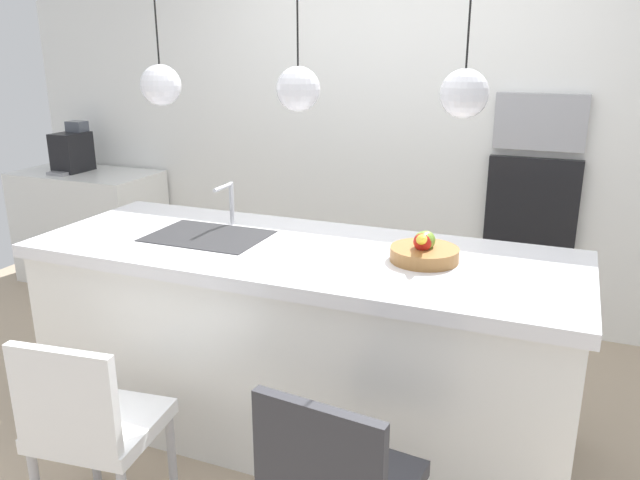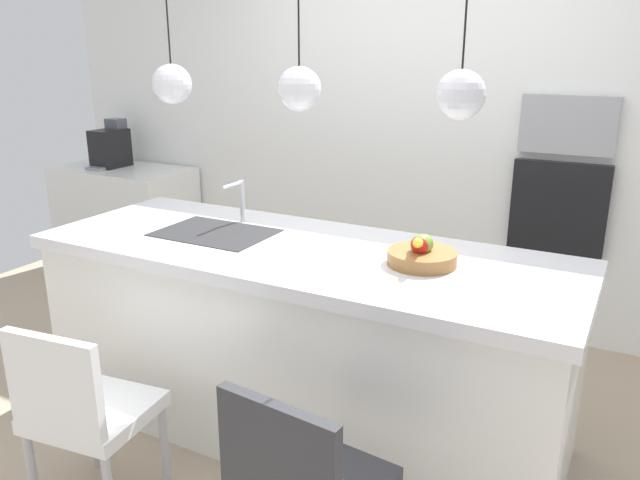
% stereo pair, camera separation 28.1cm
% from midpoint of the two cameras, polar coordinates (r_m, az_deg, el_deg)
% --- Properties ---
extents(floor, '(6.60, 6.60, 0.00)m').
position_cam_midpoint_polar(floor, '(3.28, -4.25, -16.59)').
color(floor, tan).
rests_on(floor, ground).
extents(back_wall, '(6.00, 0.10, 2.60)m').
position_cam_midpoint_polar(back_wall, '(4.29, 5.27, 10.22)').
color(back_wall, white).
rests_on(back_wall, ground).
extents(kitchen_island, '(2.52, 0.92, 0.94)m').
position_cam_midpoint_polar(kitchen_island, '(3.04, -4.45, -9.17)').
color(kitchen_island, white).
rests_on(kitchen_island, ground).
extents(sink_basin, '(0.56, 0.40, 0.02)m').
position_cam_midpoint_polar(sink_basin, '(3.11, -12.74, 0.23)').
color(sink_basin, '#2D2D30').
rests_on(sink_basin, kitchen_island).
extents(faucet, '(0.02, 0.17, 0.22)m').
position_cam_midpoint_polar(faucet, '(3.24, -10.79, 3.75)').
color(faucet, silver).
rests_on(faucet, kitchen_island).
extents(fruit_bowl, '(0.29, 0.29, 0.16)m').
position_cam_midpoint_polar(fruit_bowl, '(2.68, 6.55, -0.96)').
color(fruit_bowl, '#9E6B38').
rests_on(fruit_bowl, kitchen_island).
extents(side_counter, '(1.10, 0.60, 0.88)m').
position_cam_midpoint_polar(side_counter, '(5.37, -21.58, 1.14)').
color(side_counter, white).
rests_on(side_counter, ground).
extents(coffee_machine, '(0.20, 0.35, 0.38)m').
position_cam_midpoint_polar(coffee_machine, '(5.32, -23.10, 7.48)').
color(coffee_machine, black).
rests_on(coffee_machine, side_counter).
extents(microwave, '(0.54, 0.08, 0.34)m').
position_cam_midpoint_polar(microwave, '(4.04, 17.57, 10.22)').
color(microwave, '#9E9EA3').
rests_on(microwave, back_wall).
extents(oven, '(0.56, 0.08, 0.56)m').
position_cam_midpoint_polar(oven, '(4.13, 16.95, 3.34)').
color(oven, black).
rests_on(oven, back_wall).
extents(chair_near, '(0.48, 0.46, 0.84)m').
position_cam_midpoint_polar(chair_near, '(2.63, -23.19, -15.16)').
color(chair_near, white).
rests_on(chair_near, ground).
extents(pendant_light_left, '(0.19, 0.19, 0.79)m').
position_cam_midpoint_polar(pendant_light_left, '(3.11, -16.93, 13.38)').
color(pendant_light_left, silver).
extents(pendant_light_center, '(0.19, 0.19, 0.79)m').
position_cam_midpoint_polar(pendant_light_center, '(2.73, -5.04, 13.59)').
color(pendant_light_center, silver).
extents(pendant_light_right, '(0.19, 0.19, 0.79)m').
position_cam_midpoint_polar(pendant_light_right, '(2.49, 9.84, 13.05)').
color(pendant_light_right, silver).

